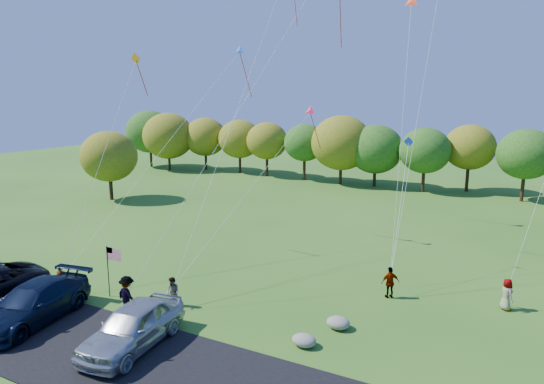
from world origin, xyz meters
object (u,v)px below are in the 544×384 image
Objects in this scene: flyer_a at (61,281)px; minivan_silver at (133,326)px; flyer_b at (173,292)px; flyer_e at (507,294)px; flyer_c at (127,296)px; minivan_navy at (33,303)px; flyer_d at (390,282)px.

minivan_silver is at bearing -32.93° from flyer_a.
flyer_b is 0.96× the size of flyer_e.
flyer_c is 18.45m from flyer_e.
minivan_navy is 3.95× the size of flyer_b.
minivan_navy is at bearing 177.61° from minivan_silver.
flyer_b is at bearing 99.70° from minivan_silver.
flyer_c is at bearing -15.61° from flyer_a.
minivan_silver reaches higher than flyer_a.
flyer_e is (13.52, 11.38, -0.18)m from minivan_silver.
minivan_navy reaches higher than flyer_a.
minivan_navy reaches higher than flyer_e.
minivan_silver is (5.77, 0.41, 0.04)m from minivan_navy.
minivan_navy is 22.61m from flyer_e.
minivan_silver reaches higher than flyer_e.
minivan_navy is 3.55× the size of flyer_a.
flyer_a is at bearing 156.20° from minivan_silver.
minivan_silver is at bearing 13.47° from flyer_d.
flyer_d is 5.56m from flyer_e.
flyer_d is (9.25, 6.20, 0.07)m from flyer_b.
flyer_b is (6.03, 1.70, -0.09)m from flyer_a.
flyer_a is at bearing 9.17° from flyer_c.
flyer_d is (15.28, 7.90, -0.02)m from flyer_a.
flyer_e is (20.69, 9.15, -0.05)m from flyer_a.
flyer_c is (-2.50, 2.24, -0.01)m from minivan_silver.
flyer_e is (5.42, 1.24, -0.04)m from flyer_d.
minivan_silver reaches higher than minivan_navy.
flyer_c reaches higher than flyer_e.
minivan_silver is 3.36× the size of flyer_e.
minivan_navy is 1.12× the size of minivan_silver.
minivan_navy is 17.43m from flyer_d.
flyer_a is (-7.17, 2.24, -0.12)m from minivan_silver.
flyer_b is at bearing 80.83° from flyer_e.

